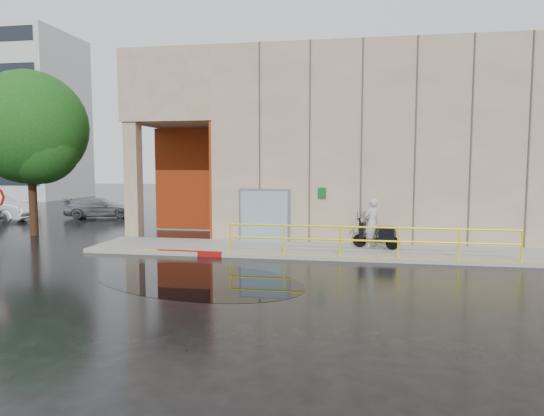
{
  "coord_description": "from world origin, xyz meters",
  "views": [
    {
      "loc": [
        3.73,
        -13.09,
        3.26
      ],
      "look_at": [
        1.01,
        3.0,
        1.76
      ],
      "focal_mm": 32.0,
      "sensor_mm": 36.0,
      "label": 1
    }
  ],
  "objects_px": {
    "scooter": "(377,228)",
    "tree_near": "(32,132)",
    "person": "(372,223)",
    "red_curb": "(190,253)",
    "car_c": "(100,208)"
  },
  "relations": [
    {
      "from": "scooter",
      "to": "tree_near",
      "type": "height_order",
      "value": "tree_near"
    },
    {
      "from": "person",
      "to": "red_curb",
      "type": "distance_m",
      "value": 6.74
    },
    {
      "from": "red_curb",
      "to": "car_c",
      "type": "distance_m",
      "value": 14.29
    },
    {
      "from": "red_curb",
      "to": "tree_near",
      "type": "distance_m",
      "value": 10.19
    },
    {
      "from": "person",
      "to": "scooter",
      "type": "bearing_deg",
      "value": 96.91
    },
    {
      "from": "red_curb",
      "to": "tree_near",
      "type": "relative_size",
      "value": 0.33
    },
    {
      "from": "person",
      "to": "car_c",
      "type": "bearing_deg",
      "value": -68.09
    },
    {
      "from": "red_curb",
      "to": "car_c",
      "type": "xyz_separation_m",
      "value": [
        -9.39,
        10.76,
        0.51
      ]
    },
    {
      "from": "person",
      "to": "scooter",
      "type": "xyz_separation_m",
      "value": [
        0.17,
        -0.16,
        -0.16
      ]
    },
    {
      "from": "car_c",
      "to": "person",
      "type": "bearing_deg",
      "value": -137.33
    },
    {
      "from": "scooter",
      "to": "tree_near",
      "type": "xyz_separation_m",
      "value": [
        -14.99,
        1.67,
        3.75
      ]
    },
    {
      "from": "person",
      "to": "car_c",
      "type": "height_order",
      "value": "person"
    },
    {
      "from": "car_c",
      "to": "red_curb",
      "type": "bearing_deg",
      "value": -156.97
    },
    {
      "from": "red_curb",
      "to": "person",
      "type": "bearing_deg",
      "value": 16.8
    },
    {
      "from": "person",
      "to": "red_curb",
      "type": "height_order",
      "value": "person"
    }
  ]
}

